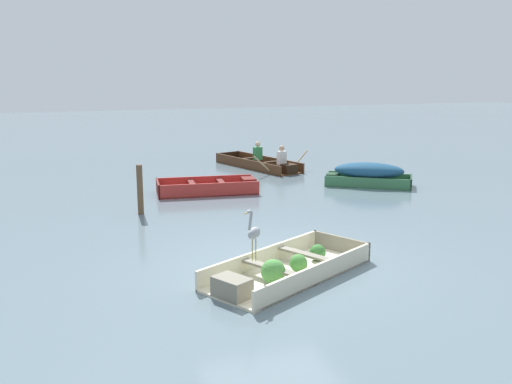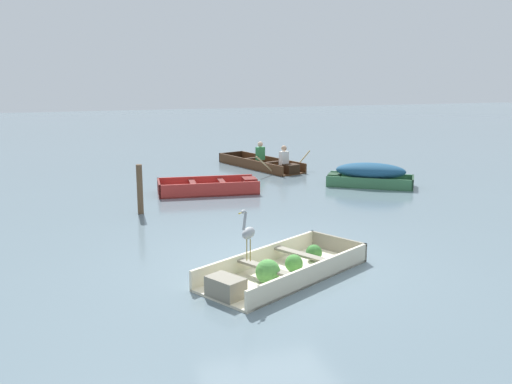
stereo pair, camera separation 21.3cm
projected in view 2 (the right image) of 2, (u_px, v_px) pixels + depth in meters
ground_plane at (274, 260)px, 10.05m from camera, size 80.00×80.00×0.00m
dinghy_cream_foreground at (280, 270)px, 9.17m from camera, size 3.22×2.51×0.43m
skiff_red_near_moored at (213, 188)px, 15.58m from camera, size 2.79×1.39×0.37m
skiff_green_mid_moored at (370, 173)px, 16.40m from camera, size 2.54×2.12×0.68m
rowboat_dark_varnish_with_crew at (264, 163)px, 19.43m from camera, size 2.53×3.82×0.89m
heron_on_dinghy at (248, 232)px, 8.60m from camera, size 0.38×0.38×0.84m
mooring_post at (140, 189)px, 13.19m from camera, size 0.14×0.14×1.16m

